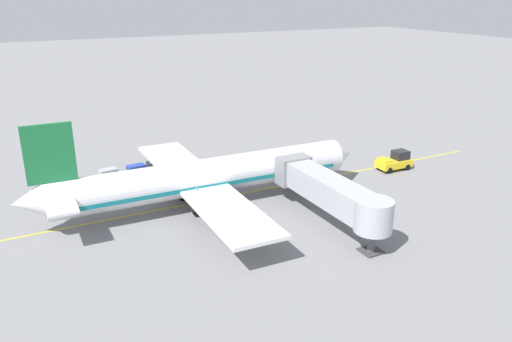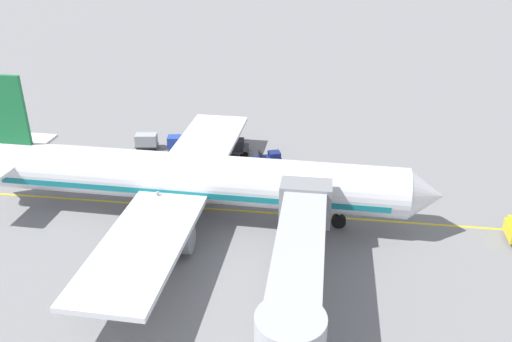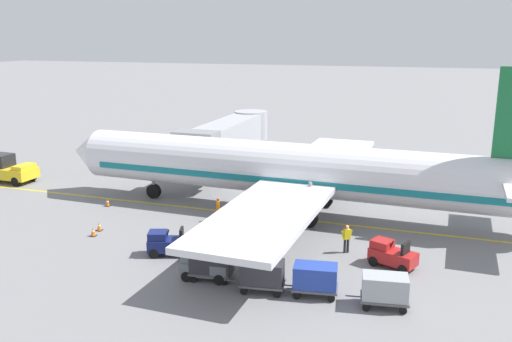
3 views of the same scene
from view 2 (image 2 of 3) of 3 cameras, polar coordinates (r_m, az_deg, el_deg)
ground_plane at (r=43.29m, az=-7.10°, el=-3.89°), size 400.00×400.00×0.00m
gate_lead_in_line at (r=43.28m, az=-7.10°, el=-3.88°), size 0.24×80.00×0.01m
parked_airliner at (r=40.75m, az=-7.20°, el=-0.81°), size 30.11×37.27×10.63m
jet_bridge at (r=30.87m, az=4.63°, el=-9.69°), size 15.89×3.50×4.98m
baggage_tug_lead at (r=51.97m, az=-2.00°, el=2.50°), size 1.54×2.62×1.62m
baggage_tug_trailing at (r=50.16m, az=-13.25°, el=0.88°), size 2.04×2.77×1.62m
baggage_tug_spare at (r=49.48m, az=1.31°, el=1.25°), size 1.98×2.76×1.62m
baggage_cart_front at (r=51.89m, az=-2.44°, el=2.73°), size 1.61×2.97×1.58m
baggage_cart_second_in_train at (r=52.85m, az=-5.49°, el=3.08°), size 1.61×2.97×1.58m
baggage_cart_third_in_train at (r=53.14m, az=-8.31°, el=3.05°), size 1.61×2.97×1.58m
baggage_cart_tail_end at (r=54.22m, az=-11.68°, el=3.25°), size 1.61×2.97×1.58m
ground_crew_wing_walker at (r=48.15m, az=-10.77°, el=0.35°), size 0.51×0.63×1.69m
ground_crew_loader at (r=43.80m, az=-0.28°, el=-1.86°), size 0.68×0.41×1.69m
ground_crew_marshaller at (r=50.76m, az=-4.72°, el=2.12°), size 0.47×0.65×1.69m
safety_cone_nose_left at (r=48.38m, az=8.19°, el=-0.19°), size 0.36×0.36×0.59m
safety_cone_nose_right at (r=43.46m, az=11.75°, el=-3.70°), size 0.36×0.36×0.59m
safety_cone_wing_tip at (r=47.50m, az=8.46°, el=-0.72°), size 0.36×0.36×0.59m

